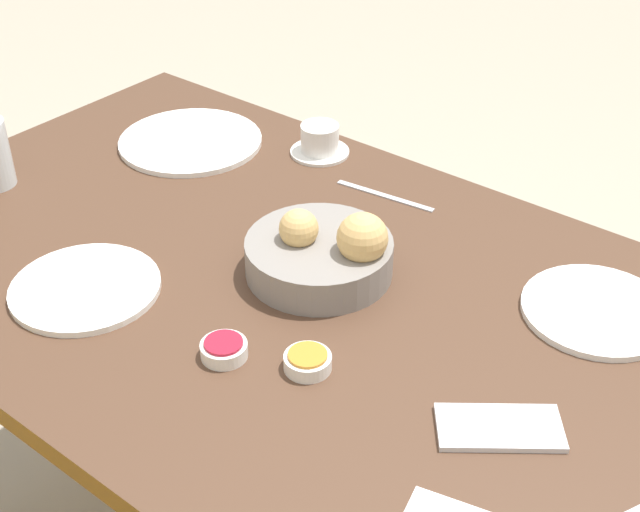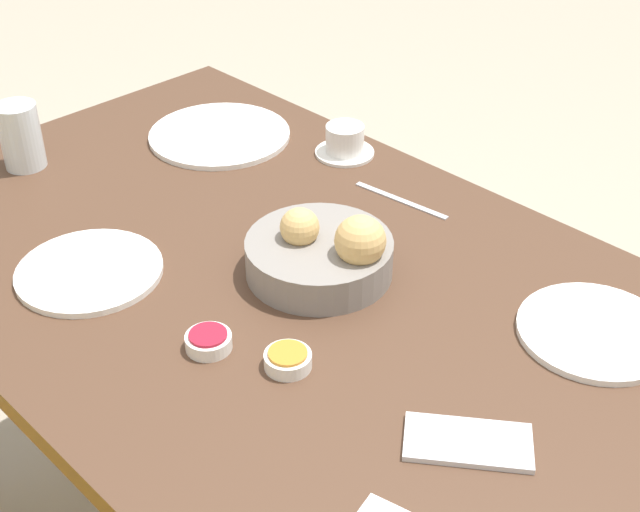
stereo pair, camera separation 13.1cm
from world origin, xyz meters
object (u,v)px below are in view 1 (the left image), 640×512
(bread_basket, at_px, (324,253))
(jam_bowl_berry, at_px, (224,349))
(plate_near_right, at_px, (190,141))
(plate_near_left, at_px, (597,310))
(coffee_cup, at_px, (320,141))
(cell_phone, at_px, (499,428))
(jam_bowl_honey, at_px, (308,361))
(knife_silver, at_px, (385,196))
(plate_far_center, at_px, (85,288))

(bread_basket, xyz_separation_m, jam_bowl_berry, (-0.01, 0.23, -0.03))
(bread_basket, distance_m, plate_near_right, 0.49)
(plate_near_left, height_order, coffee_cup, coffee_cup)
(plate_near_right, distance_m, cell_phone, 0.87)
(plate_near_left, bearing_deg, cell_phone, 90.82)
(cell_phone, bearing_deg, coffee_cup, -34.42)
(jam_bowl_honey, bearing_deg, plate_near_left, -125.56)
(plate_near_right, distance_m, jam_bowl_berry, 0.62)
(jam_bowl_berry, bearing_deg, cell_phone, -162.99)
(knife_silver, distance_m, cell_phone, 0.56)
(plate_near_left, relative_size, plate_far_center, 0.97)
(jam_bowl_honey, bearing_deg, coffee_cup, -52.92)
(cell_phone, bearing_deg, plate_far_center, 11.91)
(knife_silver, bearing_deg, jam_bowl_berry, 98.73)
(plate_near_right, height_order, jam_bowl_berry, jam_bowl_berry)
(bread_basket, xyz_separation_m, plate_near_left, (-0.36, -0.16, -0.03))
(plate_far_center, bearing_deg, bread_basket, -134.41)
(coffee_cup, height_order, jam_bowl_honey, coffee_cup)
(plate_near_right, bearing_deg, bread_basket, 159.30)
(plate_far_center, height_order, knife_silver, plate_far_center)
(bread_basket, height_order, cell_phone, bread_basket)
(coffee_cup, bearing_deg, jam_bowl_berry, 116.09)
(jam_bowl_berry, xyz_separation_m, knife_silver, (0.07, -0.47, -0.01))
(bread_basket, relative_size, plate_near_right, 0.82)
(coffee_cup, relative_size, jam_bowl_berry, 1.74)
(bread_basket, height_order, jam_bowl_honey, bread_basket)
(cell_phone, bearing_deg, plate_near_left, -89.18)
(coffee_cup, bearing_deg, plate_far_center, 89.80)
(jam_bowl_berry, bearing_deg, bread_basket, -86.65)
(plate_far_center, relative_size, coffee_cup, 2.00)
(jam_bowl_honey, bearing_deg, jam_bowl_berry, 26.28)
(plate_near_left, xyz_separation_m, plate_near_right, (0.82, -0.01, 0.00))
(knife_silver, bearing_deg, plate_far_center, 69.29)
(plate_near_left, relative_size, jam_bowl_honey, 3.38)
(plate_far_center, height_order, coffee_cup, coffee_cup)
(jam_bowl_honey, bearing_deg, cell_phone, -167.07)
(plate_far_center, distance_m, jam_bowl_berry, 0.26)
(plate_far_center, relative_size, knife_silver, 1.19)
(plate_near_right, relative_size, coffee_cup, 2.46)
(plate_near_left, distance_m, jam_bowl_berry, 0.52)
(bread_basket, bearing_deg, knife_silver, -76.31)
(plate_near_left, relative_size, jam_bowl_berry, 3.38)
(jam_bowl_berry, bearing_deg, plate_far_center, 4.67)
(plate_near_left, xyz_separation_m, plate_far_center, (0.60, 0.41, 0.00))
(plate_near_right, height_order, knife_silver, plate_near_right)
(bread_basket, distance_m, jam_bowl_berry, 0.23)
(bread_basket, relative_size, plate_near_left, 1.03)
(plate_near_right, height_order, jam_bowl_honey, jam_bowl_honey)
(jam_bowl_honey, bearing_deg, knife_silver, -67.56)
(jam_bowl_honey, xyz_separation_m, cell_phone, (-0.25, -0.06, -0.01))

